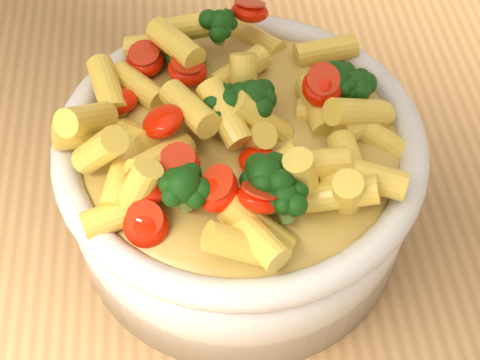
{
  "coord_description": "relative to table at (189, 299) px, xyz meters",
  "views": [
    {
      "loc": [
        0.02,
        -0.29,
        1.35
      ],
      "look_at": [
        0.05,
        0.01,
        0.95
      ],
      "focal_mm": 50.0,
      "sensor_mm": 36.0,
      "label": 1
    }
  ],
  "objects": [
    {
      "name": "pasta_salad",
      "position": [
        0.05,
        0.01,
        0.23
      ],
      "size": [
        0.21,
        0.21,
        0.05
      ],
      "color": "#FFDE50",
      "rests_on": "serving_bowl"
    },
    {
      "name": "table",
      "position": [
        0.0,
        0.0,
        0.0
      ],
      "size": [
        1.2,
        0.8,
        0.9
      ],
      "color": "#B3804D",
      "rests_on": "ground"
    },
    {
      "name": "serving_bowl",
      "position": [
        0.05,
        0.01,
        0.16
      ],
      "size": [
        0.26,
        0.26,
        0.11
      ],
      "color": "silver",
      "rests_on": "table"
    }
  ]
}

